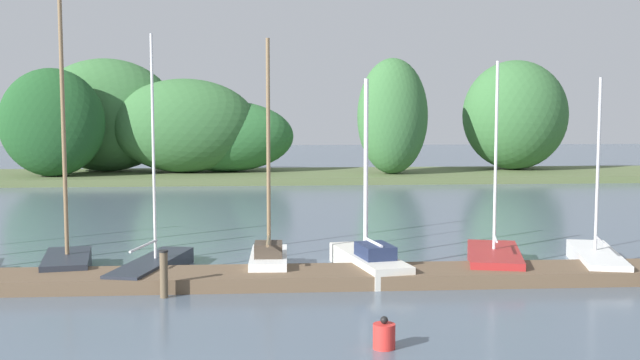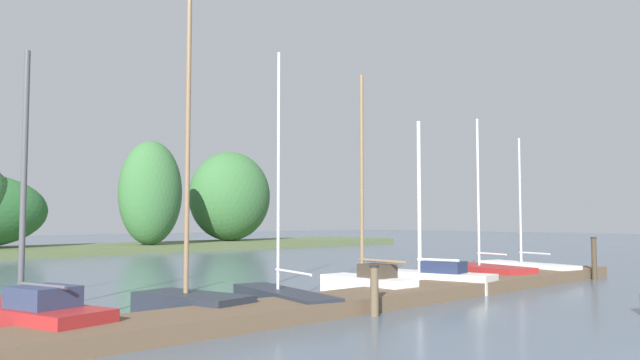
# 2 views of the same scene
# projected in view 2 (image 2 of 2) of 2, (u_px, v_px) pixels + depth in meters

# --- Properties ---
(dock_pier) EXTENTS (27.69, 1.80, 0.35)m
(dock_pier) POSITION_uv_depth(u_px,v_px,m) (325.00, 305.00, 14.40)
(dock_pier) COLOR brown
(dock_pier) RESTS_ON ground
(sailboat_2) EXTENTS (2.02, 3.87, 5.34)m
(sailboat_2) POSITION_uv_depth(u_px,v_px,m) (25.00, 315.00, 11.46)
(sailboat_2) COLOR maroon
(sailboat_2) RESTS_ON ground
(sailboat_3) EXTENTS (1.64, 3.12, 8.38)m
(sailboat_3) POSITION_uv_depth(u_px,v_px,m) (188.00, 295.00, 13.94)
(sailboat_3) COLOR #232833
(sailboat_3) RESTS_ON ground
(sailboat_4) EXTENTS (1.88, 4.43, 6.33)m
(sailboat_4) POSITION_uv_depth(u_px,v_px,m) (280.00, 296.00, 15.26)
(sailboat_4) COLOR #232833
(sailboat_4) RESTS_ON ground
(sailboat_5) EXTENTS (1.04, 3.07, 6.23)m
(sailboat_5) POSITION_uv_depth(u_px,v_px,m) (366.00, 281.00, 17.32)
(sailboat_5) COLOR white
(sailboat_5) RESTS_ON ground
(sailboat_6) EXTENTS (1.80, 4.34, 5.18)m
(sailboat_6) POSITION_uv_depth(u_px,v_px,m) (425.00, 277.00, 19.09)
(sailboat_6) COLOR silver
(sailboat_6) RESTS_ON ground
(sailboat_7) EXTENTS (2.13, 3.87, 5.67)m
(sailboat_7) POSITION_uv_depth(u_px,v_px,m) (481.00, 272.00, 21.68)
(sailboat_7) COLOR maroon
(sailboat_7) RESTS_ON ground
(sailboat_8) EXTENTS (1.97, 4.34, 5.23)m
(sailboat_8) POSITION_uv_depth(u_px,v_px,m) (524.00, 268.00, 23.60)
(sailboat_8) COLOR white
(sailboat_8) RESTS_ON ground
(mooring_piling_1) EXTENTS (0.22, 0.22, 1.12)m
(mooring_piling_1) POSITION_uv_depth(u_px,v_px,m) (374.00, 290.00, 13.85)
(mooring_piling_1) COLOR brown
(mooring_piling_1) RESTS_ON ground
(mooring_piling_2) EXTENTS (0.20, 0.20, 1.50)m
(mooring_piling_2) POSITION_uv_depth(u_px,v_px,m) (594.00, 258.00, 22.08)
(mooring_piling_2) COLOR #3D3323
(mooring_piling_2) RESTS_ON ground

